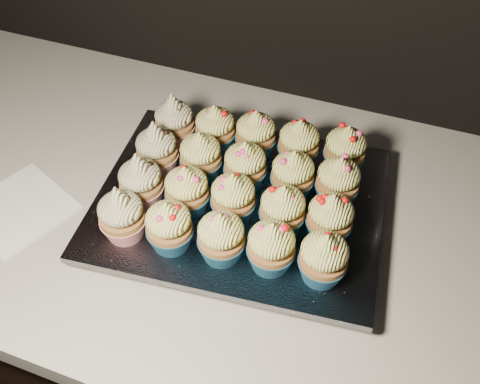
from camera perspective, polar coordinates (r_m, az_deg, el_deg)
The scene contains 25 objects.
cabinet at distance 1.23m, azimuth -4.76°, elevation -14.82°, with size 2.40×0.60×0.86m, color black.
worktop at distance 0.86m, azimuth -6.59°, elevation -0.77°, with size 2.44×0.64×0.04m, color beige.
napkin at distance 0.88m, azimuth -22.51°, elevation -1.60°, with size 0.14×0.14×0.00m, color white.
baking_tray at distance 0.80m, azimuth -0.00°, elevation -1.88°, with size 0.38×0.29×0.02m, color black.
foil_lining at distance 0.79m, azimuth -0.00°, elevation -1.08°, with size 0.41×0.32×0.01m, color silver.
cupcake_0 at distance 0.73m, azimuth -12.52°, elevation -2.39°, with size 0.06×0.06×0.10m.
cupcake_1 at distance 0.71m, azimuth -7.57°, elevation -3.63°, with size 0.06×0.06×0.08m.
cupcake_2 at distance 0.69m, azimuth -2.03°, elevation -4.82°, with size 0.06×0.06×0.08m.
cupcake_3 at distance 0.68m, azimuth 3.34°, elevation -5.83°, with size 0.06×0.06×0.08m.
cupcake_4 at distance 0.68m, azimuth 8.89°, elevation -6.97°, with size 0.06×0.06×0.08m.
cupcake_5 at distance 0.77m, azimuth -10.54°, elevation 1.12°, with size 0.06×0.06×0.10m.
cupcake_6 at distance 0.75m, azimuth -5.69°, elevation 0.16°, with size 0.06×0.06×0.08m.
cupcake_7 at distance 0.73m, azimuth -0.74°, elevation -0.60°, with size 0.06×0.06×0.08m.
cupcake_8 at distance 0.72m, azimuth 4.55°, elevation -1.89°, with size 0.06×0.06×0.08m.
cupcake_9 at distance 0.72m, azimuth 9.57°, elevation -2.75°, with size 0.06×0.06×0.08m.
cupcake_10 at distance 0.81m, azimuth -8.86°, elevation 4.52°, with size 0.06×0.06×0.10m.
cupcake_11 at distance 0.79m, azimuth -4.22°, elevation 3.81°, with size 0.06×0.06×0.08m.
cupcake_12 at distance 0.78m, azimuth 0.54°, elevation 2.82°, with size 0.06×0.06×0.08m.
cupcake_13 at distance 0.77m, azimuth 5.62°, elevation 1.84°, with size 0.06×0.06×0.08m.
cupcake_14 at distance 0.77m, azimuth 10.39°, elevation 1.12°, with size 0.06×0.06×0.08m.
cupcake_15 at distance 0.85m, azimuth -7.00°, elevation 7.49°, with size 0.06×0.06×0.10m.
cupcake_16 at distance 0.84m, azimuth -2.68°, elevation 6.74°, with size 0.06×0.06×0.08m.
cupcake_17 at distance 0.83m, azimuth 1.67°, elevation 6.14°, with size 0.06×0.06×0.08m.
cupcake_18 at distance 0.82m, azimuth 6.27°, elevation 5.14°, with size 0.06×0.06×0.08m.
cupcake_19 at distance 0.82m, azimuth 11.13°, elevation 4.44°, with size 0.06×0.06×0.08m.
Camera 1 is at (0.29, 1.20, 1.52)m, focal length 40.00 mm.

